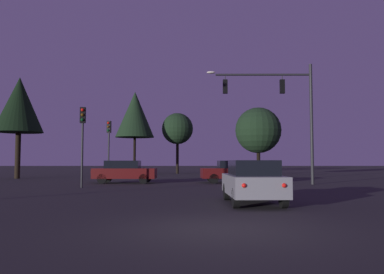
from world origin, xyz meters
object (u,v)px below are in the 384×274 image
at_px(traffic_signal_mast_arm, 283,102).
at_px(car_nearside_lane, 252,181).
at_px(tree_behind_sign, 258,130).
at_px(car_crossing_right, 125,171).
at_px(tree_center_horizon, 135,115).
at_px(traffic_light_corner_right, 83,131).
at_px(traffic_light_corner_left, 109,138).
at_px(tree_left_far, 19,105).
at_px(car_crossing_left, 234,171).
at_px(tree_right_cluster, 177,129).

relative_size(traffic_signal_mast_arm, car_nearside_lane, 1.92).
bearing_deg(tree_behind_sign, car_crossing_right, -129.50).
bearing_deg(traffic_signal_mast_arm, car_crossing_right, 171.21).
bearing_deg(car_nearside_lane, traffic_signal_mast_arm, 70.80).
bearing_deg(car_crossing_right, tree_center_horizon, 96.24).
relative_size(traffic_signal_mast_arm, traffic_light_corner_right, 1.71).
distance_m(car_crossing_right, tree_center_horizon, 22.82).
bearing_deg(tree_center_horizon, traffic_light_corner_right, -88.47).
bearing_deg(traffic_light_corner_left, tree_left_far, 155.02).
relative_size(car_crossing_left, tree_right_cluster, 0.64).
height_order(car_nearside_lane, tree_center_horizon, tree_center_horizon).
bearing_deg(tree_behind_sign, traffic_signal_mast_arm, -94.68).
bearing_deg(tree_behind_sign, traffic_light_corner_left, -139.49).
relative_size(traffic_light_corner_left, car_crossing_right, 1.05).
height_order(car_crossing_left, car_crossing_right, same).
distance_m(traffic_light_corner_right, tree_center_horizon, 26.45).
distance_m(car_nearside_lane, tree_left_far, 26.24).
relative_size(traffic_signal_mast_arm, traffic_light_corner_left, 1.72).
xyz_separation_m(traffic_light_corner_left, tree_center_horizon, (-0.70, 18.97, 4.11)).
bearing_deg(tree_right_cluster, traffic_signal_mast_arm, -70.61).
distance_m(traffic_signal_mast_arm, tree_center_horizon, 26.70).
relative_size(traffic_light_corner_left, traffic_light_corner_right, 0.99).
height_order(car_crossing_right, tree_behind_sign, tree_behind_sign).
relative_size(tree_left_far, tree_right_cluster, 1.21).
bearing_deg(tree_left_far, traffic_light_corner_left, -24.98).
relative_size(traffic_signal_mast_arm, tree_right_cluster, 1.08).
xyz_separation_m(car_nearside_lane, tree_center_horizon, (-8.96, 34.35, 6.51)).
distance_m(traffic_light_corner_right, tree_right_cluster, 24.32).
bearing_deg(traffic_signal_mast_arm, car_crossing_left, 146.56).
height_order(car_crossing_left, tree_left_far, tree_left_far).
height_order(traffic_light_corner_right, car_nearside_lane, traffic_light_corner_right).
bearing_deg(tree_left_far, traffic_signal_mast_arm, -22.06).
relative_size(car_nearside_lane, tree_left_far, 0.46).
relative_size(traffic_signal_mast_arm, car_crossing_left, 1.68).
distance_m(traffic_light_corner_left, car_crossing_left, 9.79).
bearing_deg(traffic_light_corner_left, tree_right_cluster, 74.19).
distance_m(traffic_light_corner_right, car_nearside_lane, 11.91).
xyz_separation_m(car_crossing_left, car_crossing_right, (-7.50, -0.32, -0.00)).
height_order(car_crossing_right, tree_right_cluster, tree_right_cluster).
distance_m(tree_behind_sign, tree_left_far, 23.23).
distance_m(car_nearside_lane, tree_center_horizon, 36.10).
relative_size(tree_behind_sign, tree_right_cluster, 0.99).
xyz_separation_m(tree_behind_sign, tree_left_far, (-21.95, -7.45, 1.57)).
height_order(traffic_light_corner_right, tree_right_cluster, tree_right_cluster).
bearing_deg(traffic_light_corner_left, traffic_light_corner_right, -90.04).
xyz_separation_m(traffic_light_corner_left, car_nearside_lane, (8.26, -15.39, -2.40)).
bearing_deg(tree_right_cluster, traffic_light_corner_left, -105.81).
relative_size(car_crossing_right, tree_behind_sign, 0.60).
bearing_deg(car_crossing_right, tree_left_far, 146.57).
xyz_separation_m(tree_behind_sign, tree_center_horizon, (-14.09, 7.53, 2.58)).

